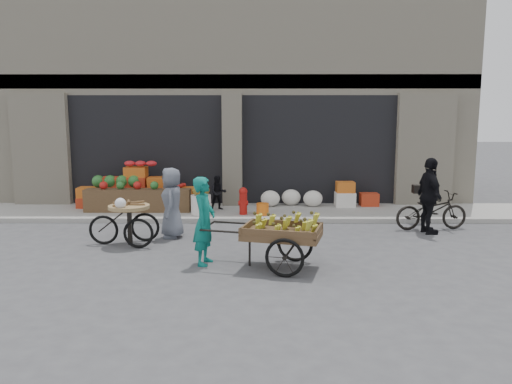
{
  "coord_description": "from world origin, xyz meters",
  "views": [
    {
      "loc": [
        0.75,
        -9.13,
        2.69
      ],
      "look_at": [
        0.69,
        1.04,
        1.1
      ],
      "focal_mm": 35.0,
      "sensor_mm": 36.0,
      "label": 1
    }
  ],
  "objects_px": {
    "pineapple_bin": "(201,204)",
    "tricycle_cart": "(129,218)",
    "banana_cart": "(279,230)",
    "vendor_grey": "(172,203)",
    "orange_bucket": "(263,209)",
    "seated_person": "(218,193)",
    "vendor_woman": "(204,221)",
    "bicycle": "(431,211)",
    "fire_hydrant": "(243,200)",
    "cyclist": "(429,196)"
  },
  "relations": [
    {
      "from": "banana_cart",
      "to": "tricycle_cart",
      "type": "distance_m",
      "value": 3.44
    },
    {
      "from": "vendor_woman",
      "to": "orange_bucket",
      "type": "bearing_deg",
      "value": -5.05
    },
    {
      "from": "orange_bucket",
      "to": "seated_person",
      "type": "height_order",
      "value": "seated_person"
    },
    {
      "from": "banana_cart",
      "to": "vendor_woman",
      "type": "bearing_deg",
      "value": -175.84
    },
    {
      "from": "pineapple_bin",
      "to": "orange_bucket",
      "type": "distance_m",
      "value": 1.61
    },
    {
      "from": "seated_person",
      "to": "tricycle_cart",
      "type": "xyz_separation_m",
      "value": [
        -1.58,
        -3.24,
        -0.02
      ]
    },
    {
      "from": "banana_cart",
      "to": "bicycle",
      "type": "distance_m",
      "value": 4.78
    },
    {
      "from": "banana_cart",
      "to": "vendor_grey",
      "type": "relative_size",
      "value": 1.56
    },
    {
      "from": "tricycle_cart",
      "to": "bicycle",
      "type": "xyz_separation_m",
      "value": [
        6.74,
        1.43,
        -0.11
      ]
    },
    {
      "from": "vendor_woman",
      "to": "vendor_grey",
      "type": "xyz_separation_m",
      "value": [
        -0.93,
        1.99,
        -0.03
      ]
    },
    {
      "from": "vendor_woman",
      "to": "pineapple_bin",
      "type": "bearing_deg",
      "value": 17.92
    },
    {
      "from": "banana_cart",
      "to": "tricycle_cart",
      "type": "relative_size",
      "value": 1.69
    },
    {
      "from": "orange_bucket",
      "to": "vendor_grey",
      "type": "xyz_separation_m",
      "value": [
        -2.0,
        -1.9,
        0.5
      ]
    },
    {
      "from": "cyclist",
      "to": "orange_bucket",
      "type": "bearing_deg",
      "value": 61.31
    },
    {
      "from": "pineapple_bin",
      "to": "vendor_grey",
      "type": "relative_size",
      "value": 0.34
    },
    {
      "from": "tricycle_cart",
      "to": "vendor_grey",
      "type": "distance_m",
      "value": 1.03
    },
    {
      "from": "seated_person",
      "to": "vendor_woman",
      "type": "distance_m",
      "value": 4.59
    },
    {
      "from": "pineapple_bin",
      "to": "vendor_grey",
      "type": "height_order",
      "value": "vendor_grey"
    },
    {
      "from": "banana_cart",
      "to": "bicycle",
      "type": "height_order",
      "value": "banana_cart"
    },
    {
      "from": "seated_person",
      "to": "bicycle",
      "type": "bearing_deg",
      "value": -29.37
    },
    {
      "from": "pineapple_bin",
      "to": "banana_cart",
      "type": "height_order",
      "value": "banana_cart"
    },
    {
      "from": "bicycle",
      "to": "orange_bucket",
      "type": "bearing_deg",
      "value": 67.54
    },
    {
      "from": "pineapple_bin",
      "to": "cyclist",
      "type": "height_order",
      "value": "cyclist"
    },
    {
      "from": "vendor_grey",
      "to": "orange_bucket",
      "type": "bearing_deg",
      "value": 126.91
    },
    {
      "from": "orange_bucket",
      "to": "vendor_grey",
      "type": "bearing_deg",
      "value": -136.55
    },
    {
      "from": "pineapple_bin",
      "to": "tricycle_cart",
      "type": "relative_size",
      "value": 0.36
    },
    {
      "from": "tricycle_cart",
      "to": "vendor_grey",
      "type": "height_order",
      "value": "vendor_grey"
    },
    {
      "from": "tricycle_cart",
      "to": "vendor_grey",
      "type": "xyz_separation_m",
      "value": [
        0.78,
        0.64,
        0.21
      ]
    },
    {
      "from": "tricycle_cart",
      "to": "vendor_grey",
      "type": "relative_size",
      "value": 0.92
    },
    {
      "from": "banana_cart",
      "to": "tricycle_cart",
      "type": "xyz_separation_m",
      "value": [
        -3.04,
        1.59,
        -0.12
      ]
    },
    {
      "from": "cyclist",
      "to": "tricycle_cart",
      "type": "bearing_deg",
      "value": 92.2
    },
    {
      "from": "vendor_woman",
      "to": "bicycle",
      "type": "relative_size",
      "value": 0.93
    },
    {
      "from": "fire_hydrant",
      "to": "seated_person",
      "type": "xyz_separation_m",
      "value": [
        -0.7,
        0.65,
        0.08
      ]
    },
    {
      "from": "pineapple_bin",
      "to": "vendor_woman",
      "type": "xyz_separation_m",
      "value": [
        0.52,
        -3.98,
        0.43
      ]
    },
    {
      "from": "banana_cart",
      "to": "vendor_grey",
      "type": "xyz_separation_m",
      "value": [
        -2.26,
        2.23,
        0.08
      ]
    },
    {
      "from": "vendor_woman",
      "to": "bicycle",
      "type": "height_order",
      "value": "vendor_woman"
    },
    {
      "from": "vendor_grey",
      "to": "pineapple_bin",
      "type": "bearing_deg",
      "value": 162.02
    },
    {
      "from": "bicycle",
      "to": "tricycle_cart",
      "type": "bearing_deg",
      "value": 95.22
    },
    {
      "from": "fire_hydrant",
      "to": "vendor_grey",
      "type": "xyz_separation_m",
      "value": [
        -1.5,
        -1.95,
        0.27
      ]
    },
    {
      "from": "seated_person",
      "to": "banana_cart",
      "type": "xyz_separation_m",
      "value": [
        1.46,
        -4.83,
        0.1
      ]
    },
    {
      "from": "pineapple_bin",
      "to": "fire_hydrant",
      "type": "xyz_separation_m",
      "value": [
        1.1,
        -0.05,
        0.13
      ]
    },
    {
      "from": "seated_person",
      "to": "banana_cart",
      "type": "distance_m",
      "value": 5.05
    },
    {
      "from": "vendor_woman",
      "to": "bicycle",
      "type": "xyz_separation_m",
      "value": [
        5.03,
        2.77,
        -0.35
      ]
    },
    {
      "from": "banana_cart",
      "to": "bicycle",
      "type": "bearing_deg",
      "value": 53.84
    },
    {
      "from": "orange_bucket",
      "to": "banana_cart",
      "type": "xyz_separation_m",
      "value": [
        0.26,
        -4.13,
        0.42
      ]
    },
    {
      "from": "tricycle_cart",
      "to": "cyclist",
      "type": "distance_m",
      "value": 6.63
    },
    {
      "from": "fire_hydrant",
      "to": "bicycle",
      "type": "height_order",
      "value": "bicycle"
    },
    {
      "from": "seated_person",
      "to": "cyclist",
      "type": "bearing_deg",
      "value": -34.06
    },
    {
      "from": "pineapple_bin",
      "to": "orange_bucket",
      "type": "bearing_deg",
      "value": -3.58
    },
    {
      "from": "pineapple_bin",
      "to": "fire_hydrant",
      "type": "relative_size",
      "value": 0.73
    }
  ]
}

